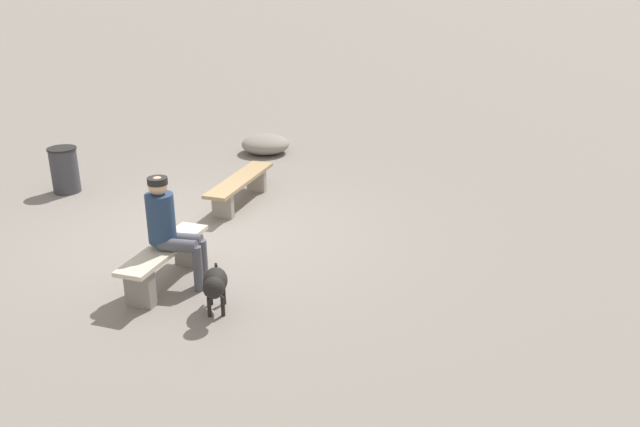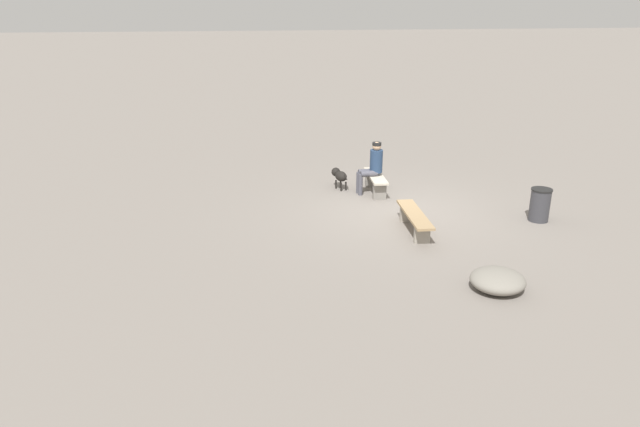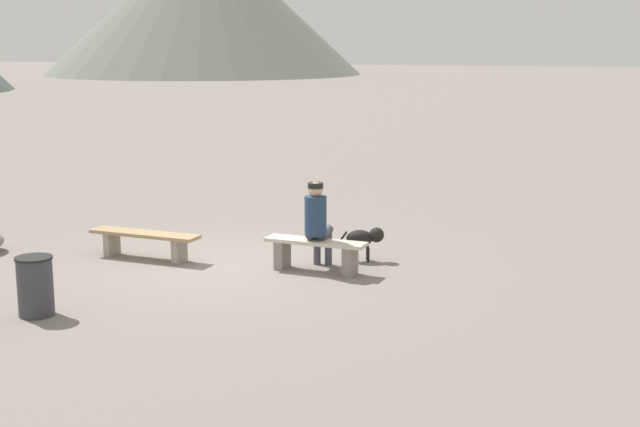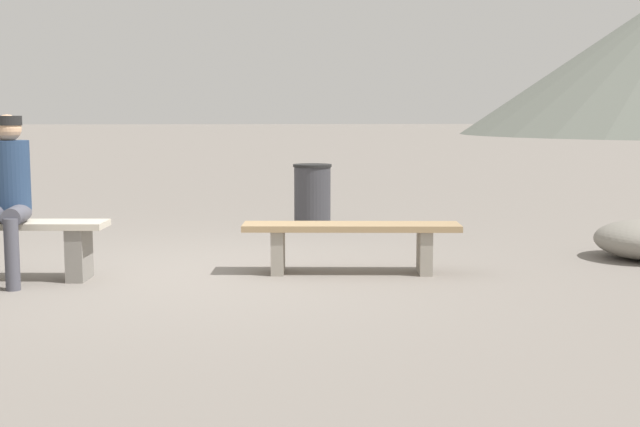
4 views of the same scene
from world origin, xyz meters
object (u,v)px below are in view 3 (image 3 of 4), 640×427
Objects in this scene: trash_bin at (35,286)px; bench_right at (316,251)px; bench_left at (145,239)px; dog at (364,238)px; seated_person at (317,219)px.

bench_right is at bearing 48.57° from trash_bin.
bench_left is 3.41m from dog.
dog is at bearing 20.28° from bench_left.
seated_person reaches higher than bench_right.
bench_left is 1.19× the size of bench_right.
seated_person reaches higher than trash_bin.
bench_left is 2.82× the size of dog.
bench_right is 4.03m from trash_bin.
bench_left is at bearing 176.50° from dog.
bench_right is 2.36× the size of dog.
seated_person is 4.11m from trash_bin.
trash_bin is (-2.66, -3.11, -0.40)m from seated_person.
trash_bin is (-2.66, -3.02, 0.06)m from bench_right.
bench_right is at bearing 6.32° from bench_left.
bench_right is 0.98m from dog.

